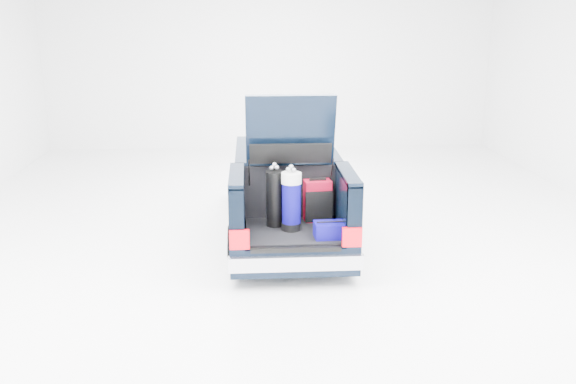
{
  "coord_description": "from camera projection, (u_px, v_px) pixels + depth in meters",
  "views": [
    {
      "loc": [
        -0.58,
        -9.62,
        3.52
      ],
      "look_at": [
        0.0,
        -0.5,
        0.87
      ],
      "focal_mm": 38.0,
      "sensor_mm": 36.0,
      "label": 1
    }
  ],
  "objects": [
    {
      "name": "car",
      "position": [
        286.0,
        193.0,
        10.15
      ],
      "size": [
        1.87,
        4.65,
        2.47
      ],
      "color": "black",
      "rests_on": "ground"
    },
    {
      "name": "ground",
      "position": [
        286.0,
        233.0,
        10.24
      ],
      "size": [
        14.0,
        14.0,
        0.0
      ],
      "primitive_type": "plane",
      "color": "white",
      "rests_on": "ground"
    },
    {
      "name": "black_golf_bag",
      "position": [
        275.0,
        198.0,
        8.7
      ],
      "size": [
        0.29,
        0.32,
        0.92
      ],
      "rotation": [
        0.0,
        0.0,
        -0.12
      ],
      "color": "black",
      "rests_on": "car"
    },
    {
      "name": "blue_duffel",
      "position": [
        331.0,
        230.0,
        8.32
      ],
      "size": [
        0.46,
        0.31,
        0.23
      ],
      "rotation": [
        0.0,
        0.0,
        0.06
      ],
      "color": "#0A0466",
      "rests_on": "car"
    },
    {
      "name": "blue_golf_bag",
      "position": [
        291.0,
        201.0,
        8.53
      ],
      "size": [
        0.36,
        0.36,
        0.94
      ],
      "rotation": [
        0.0,
        0.0,
        -0.35
      ],
      "color": "black",
      "rests_on": "car"
    },
    {
      "name": "red_suitcase",
      "position": [
        317.0,
        201.0,
        8.97
      ],
      "size": [
        0.41,
        0.29,
        0.64
      ],
      "rotation": [
        0.0,
        0.0,
        0.1
      ],
      "color": "maroon",
      "rests_on": "car"
    }
  ]
}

